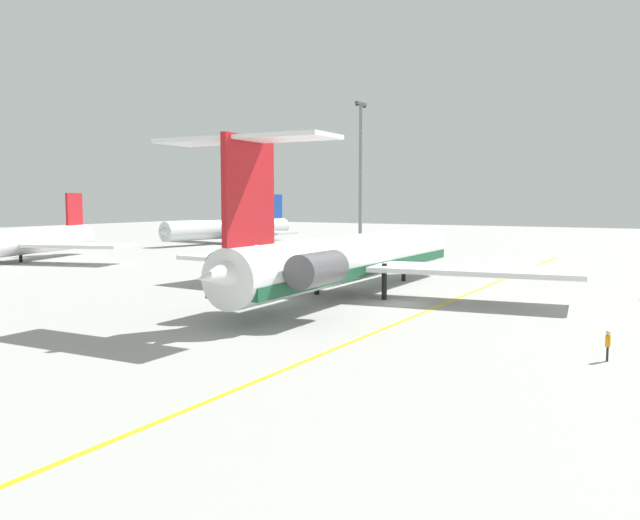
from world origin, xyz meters
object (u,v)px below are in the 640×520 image
Objects in this scene: airliner_mid_left at (16,242)px; ground_crew_near_tail at (608,342)px; light_mast at (361,169)px; airliner_mid_right at (226,229)px; main_jetliner at (350,258)px.

airliner_mid_left reaches higher than ground_crew_near_tail.
ground_crew_near_tail is 94.90m from light_mast.
airliner_mid_right reaches higher than ground_crew_near_tail.
main_jetliner is 69.52m from light_mast.
light_mast reaches higher than ground_crew_near_tail.
light_mast is at bearing 24.08° from main_jetliner.
airliner_mid_right is (49.37, 0.17, 0.02)m from airliner_mid_left.
light_mast is at bearing 136.28° from airliner_mid_left.
main_jetliner is 58.14m from airliner_mid_left.
airliner_mid_left is 63.85m from light_mast.
airliner_mid_right is 31.53m from light_mast.
light_mast is (76.76, 53.98, 14.14)m from ground_crew_near_tail.
airliner_mid_right is 19.49× the size of ground_crew_near_tail.
airliner_mid_left is 84.74m from ground_crew_near_tail.
airliner_mid_left is 49.37m from airliner_mid_right.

